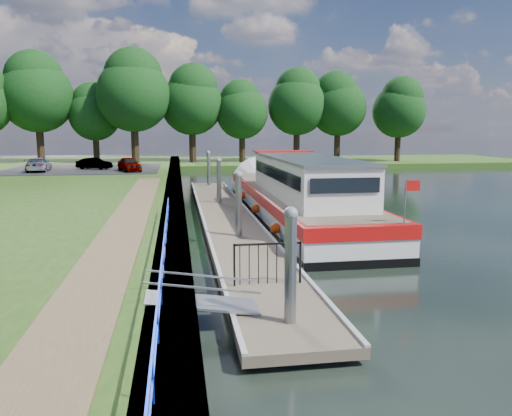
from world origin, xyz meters
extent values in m
plane|color=black|center=(0.00, 0.00, 0.00)|extent=(160.00, 160.00, 0.00)
cube|color=#473D2D|center=(-2.55, 15.00, 0.39)|extent=(1.10, 90.00, 0.78)
cube|color=#274714|center=(12.00, 52.00, 0.30)|extent=(60.00, 18.00, 0.60)
cube|color=brown|center=(-4.40, 8.00, 0.80)|extent=(1.60, 40.00, 0.05)
cube|color=black|center=(-11.00, 38.00, 0.81)|extent=(14.00, 12.00, 0.06)
cube|color=#0C2DBF|center=(-2.75, 3.00, 1.48)|extent=(0.04, 18.00, 0.04)
cube|color=#0C2DBF|center=(-2.75, 3.00, 1.12)|extent=(0.03, 18.00, 0.03)
cylinder|color=#0C2DBF|center=(-2.75, -4.00, 1.14)|extent=(0.04, 0.04, 0.72)
cylinder|color=#0C2DBF|center=(-2.75, -2.00, 1.14)|extent=(0.04, 0.04, 0.72)
cylinder|color=#0C2DBF|center=(-2.75, 0.00, 1.14)|extent=(0.04, 0.04, 0.72)
cylinder|color=#0C2DBF|center=(-2.75, 2.00, 1.14)|extent=(0.04, 0.04, 0.72)
cylinder|color=#0C2DBF|center=(-2.75, 4.00, 1.14)|extent=(0.04, 0.04, 0.72)
cylinder|color=#0C2DBF|center=(-2.75, 6.00, 1.14)|extent=(0.04, 0.04, 0.72)
cylinder|color=#0C2DBF|center=(-2.75, 8.00, 1.14)|extent=(0.04, 0.04, 0.72)
cylinder|color=#0C2DBF|center=(-2.75, 10.00, 1.14)|extent=(0.04, 0.04, 0.72)
cylinder|color=#0C2DBF|center=(-2.75, 12.00, 1.14)|extent=(0.04, 0.04, 0.72)
cube|color=brown|center=(0.00, 13.00, 0.28)|extent=(2.50, 30.00, 0.24)
cube|color=#9EA0A3|center=(0.00, 1.00, 0.05)|extent=(2.30, 5.00, 0.30)
cube|color=#9EA0A3|center=(0.00, 9.00, 0.05)|extent=(2.30, 5.00, 0.30)
cube|color=#9EA0A3|center=(0.00, 17.00, 0.05)|extent=(2.30, 5.00, 0.30)
cube|color=#9EA0A3|center=(0.00, 25.00, 0.05)|extent=(2.30, 5.00, 0.30)
cube|color=#9EA0A3|center=(1.19, 13.00, 0.43)|extent=(0.12, 30.00, 0.06)
cube|color=#9EA0A3|center=(-1.19, 13.00, 0.43)|extent=(0.12, 30.00, 0.06)
cylinder|color=gray|center=(0.00, -0.50, 1.10)|extent=(0.26, 0.26, 3.40)
sphere|color=gray|center=(0.00, -0.50, 2.80)|extent=(0.30, 0.30, 0.30)
cylinder|color=gray|center=(0.00, 8.50, 1.10)|extent=(0.26, 0.26, 3.40)
sphere|color=gray|center=(0.00, 8.50, 2.80)|extent=(0.30, 0.30, 0.30)
cylinder|color=gray|center=(0.00, 17.50, 1.10)|extent=(0.26, 0.26, 3.40)
sphere|color=gray|center=(0.00, 17.50, 2.80)|extent=(0.30, 0.30, 0.30)
cylinder|color=gray|center=(0.00, 26.50, 1.10)|extent=(0.26, 0.26, 3.40)
sphere|color=gray|center=(0.00, 26.50, 2.80)|extent=(0.30, 0.30, 0.30)
cube|color=#A5A8AD|center=(-1.85, 0.50, 0.60)|extent=(2.58, 1.00, 0.43)
cube|color=#A5A8AD|center=(-1.85, 0.02, 1.10)|extent=(2.58, 0.04, 0.41)
cube|color=#A5A8AD|center=(-1.85, 0.98, 1.10)|extent=(2.58, 0.04, 0.41)
cube|color=black|center=(-0.90, 2.20, 0.98)|extent=(0.05, 0.05, 1.15)
cube|color=black|center=(0.90, 2.20, 0.98)|extent=(0.05, 0.05, 1.15)
cube|color=black|center=(0.00, 2.20, 1.52)|extent=(1.85, 0.05, 0.05)
cube|color=black|center=(-0.75, 2.20, 0.98)|extent=(0.02, 0.02, 1.10)
cube|color=black|center=(-0.50, 2.20, 0.98)|extent=(0.02, 0.02, 1.10)
cube|color=black|center=(-0.25, 2.20, 0.98)|extent=(0.02, 0.02, 1.10)
cube|color=black|center=(0.00, 2.20, 0.98)|extent=(0.02, 0.02, 1.10)
cube|color=black|center=(0.25, 2.20, 0.98)|extent=(0.02, 0.02, 1.10)
cube|color=black|center=(0.50, 2.20, 0.98)|extent=(0.02, 0.02, 1.10)
cube|color=black|center=(0.75, 2.20, 0.98)|extent=(0.02, 0.02, 1.10)
cube|color=black|center=(3.60, 14.49, 0.02)|extent=(4.00, 20.00, 0.55)
cube|color=silver|center=(3.60, 14.49, 0.62)|extent=(3.96, 19.90, 0.65)
cube|color=#B60D0C|center=(3.60, 14.49, 1.18)|extent=(4.04, 20.00, 0.48)
cube|color=brown|center=(3.60, 14.49, 1.42)|extent=(3.68, 19.20, 0.04)
cone|color=silver|center=(3.60, 24.89, 0.55)|extent=(4.00, 1.50, 4.00)
cube|color=silver|center=(3.60, 11.99, 2.30)|extent=(3.00, 11.00, 1.75)
cube|color=gray|center=(3.60, 11.99, 3.22)|extent=(3.10, 11.20, 0.10)
cube|color=black|center=(2.08, 11.99, 2.55)|extent=(0.04, 10.00, 0.55)
cube|color=black|center=(5.12, 11.99, 2.55)|extent=(0.04, 10.00, 0.55)
cube|color=black|center=(3.60, 17.54, 2.55)|extent=(2.60, 0.04, 0.55)
cube|color=black|center=(3.60, 6.44, 2.55)|extent=(2.60, 0.04, 0.55)
cube|color=#B60D0C|center=(3.60, 17.19, 3.30)|extent=(3.20, 1.60, 0.06)
cylinder|color=gray|center=(5.10, 4.79, 2.15)|extent=(0.05, 0.05, 1.50)
cube|color=#B60D0C|center=(5.35, 4.79, 2.70)|extent=(0.50, 0.02, 0.35)
sphere|color=#EB450D|center=(1.48, 8.49, 0.65)|extent=(0.44, 0.44, 0.44)
sphere|color=#EB450D|center=(1.48, 13.49, 0.65)|extent=(0.44, 0.44, 0.44)
sphere|color=#EB450D|center=(1.48, 18.49, 0.65)|extent=(0.44, 0.44, 0.44)
imported|color=#594C47|center=(2.40, 7.52, 2.30)|extent=(0.45, 0.65, 1.72)
cylinder|color=#332316|center=(-17.49, 49.36, 2.70)|extent=(0.83, 0.83, 4.21)
sphere|color=black|center=(-17.49, 49.36, 8.08)|extent=(7.95, 7.95, 7.95)
sphere|color=black|center=(-17.71, 49.47, 10.07)|extent=(6.31, 6.31, 6.31)
cylinder|color=#332316|center=(-11.50, 49.87, 2.15)|extent=(0.70, 0.70, 3.10)
sphere|color=black|center=(-11.50, 49.87, 6.11)|extent=(5.85, 5.85, 5.85)
sphere|color=black|center=(-11.67, 50.04, 7.57)|extent=(4.65, 4.65, 4.65)
cylinder|color=#332316|center=(-6.89, 47.36, 2.75)|extent=(0.84, 0.84, 4.29)
sphere|color=black|center=(-6.89, 47.36, 8.23)|extent=(8.10, 8.10, 8.10)
sphere|color=black|center=(-6.84, 47.51, 10.25)|extent=(6.44, 6.44, 6.44)
cylinder|color=#332316|center=(-0.41, 49.36, 2.52)|extent=(0.79, 0.79, 3.83)
sphere|color=black|center=(-0.41, 49.36, 7.42)|extent=(7.24, 7.24, 7.24)
sphere|color=black|center=(-0.22, 49.13, 9.23)|extent=(5.75, 5.75, 5.75)
cylinder|color=#332316|center=(5.49, 49.09, 2.23)|extent=(0.72, 0.72, 3.26)
sphere|color=black|center=(5.49, 49.09, 6.40)|extent=(6.16, 6.16, 6.16)
sphere|color=black|center=(5.30, 49.34, 7.93)|extent=(4.89, 4.89, 4.89)
cylinder|color=#332316|center=(12.25, 49.38, 2.49)|extent=(0.78, 0.78, 3.77)
sphere|color=black|center=(12.25, 49.38, 7.31)|extent=(7.13, 7.13, 7.13)
sphere|color=black|center=(12.38, 49.62, 9.09)|extent=(5.66, 5.66, 5.66)
cylinder|color=#332316|center=(17.42, 49.40, 2.42)|extent=(0.77, 0.77, 3.65)
sphere|color=black|center=(17.42, 49.40, 7.09)|extent=(6.89, 6.89, 6.89)
sphere|color=black|center=(17.07, 49.41, 8.81)|extent=(5.47, 5.47, 5.47)
cylinder|color=#332316|center=(24.52, 47.52, 2.30)|extent=(0.74, 0.74, 3.41)
sphere|color=black|center=(24.52, 47.52, 6.66)|extent=(6.43, 6.43, 6.43)
sphere|color=black|center=(24.75, 47.30, 8.26)|extent=(5.11, 5.11, 5.11)
imported|color=#999999|center=(-6.46, 34.72, 1.46)|extent=(2.60, 3.97, 1.26)
imported|color=#999999|center=(-9.87, 37.43, 1.36)|extent=(3.40, 2.16, 1.06)
imported|color=#999999|center=(-14.34, 35.77, 1.44)|extent=(2.00, 4.27, 1.21)
camera|label=1|loc=(-2.35, -10.56, 4.56)|focal=35.00mm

